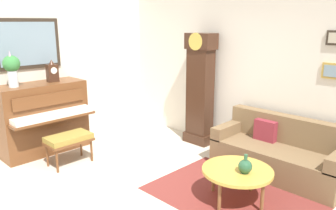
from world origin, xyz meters
TOP-DOWN VIEW (x-y plane):
  - ground_plane at (0.00, 0.00)m, footprint 6.40×6.00m
  - wall_left at (-2.60, -0.00)m, footprint 0.13×4.90m
  - wall_back at (0.00, 2.40)m, footprint 5.30×0.13m
  - area_rug at (1.00, 0.88)m, footprint 2.10×1.50m
  - piano at (-2.23, -0.12)m, footprint 0.87×1.44m
  - piano_bench at (-1.44, -0.10)m, footprint 0.42×0.70m
  - grandfather_clock at (-0.59, 2.10)m, footprint 0.52×0.34m
  - couch at (1.09, 1.93)m, footprint 1.90×0.80m
  - coffee_table at (1.09, 0.79)m, footprint 0.88×0.88m
  - mantel_clock at (-2.23, 0.11)m, footprint 0.13×0.18m
  - flower_vase at (-2.23, -0.55)m, footprint 0.26×0.26m
  - green_jug at (1.21, 0.77)m, footprint 0.17×0.17m

SIDE VIEW (x-z plane):
  - ground_plane at x=0.00m, z-range -0.10..0.00m
  - area_rug at x=1.00m, z-range 0.00..0.01m
  - couch at x=1.09m, z-range -0.11..0.73m
  - coffee_table at x=1.09m, z-range 0.19..0.62m
  - piano_bench at x=-1.44m, z-range 0.17..0.65m
  - green_jug at x=1.21m, z-range 0.40..0.64m
  - piano at x=-2.23m, z-range 0.01..1.21m
  - grandfather_clock at x=-0.59m, z-range -0.05..1.98m
  - mantel_clock at x=-2.23m, z-range 1.19..1.57m
  - wall_back at x=0.00m, z-range 0.00..2.80m
  - wall_left at x=-2.60m, z-range 0.01..2.81m
  - flower_vase at x=-2.23m, z-range 1.23..1.81m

